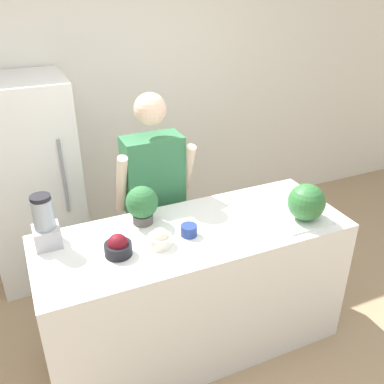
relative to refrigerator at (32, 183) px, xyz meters
The scene contains 12 objects.
ground_plane 2.05m from the refrigerator, 63.27° to the right, with size 14.00×14.00×0.00m, color tan.
wall_back 1.04m from the refrigerator, 24.61° to the left, with size 8.00×0.06×2.60m.
counter_island 1.60m from the refrigerator, 57.24° to the right, with size 1.95×0.73×0.94m.
refrigerator is the anchor object (origin of this frame).
person 1.07m from the refrigerator, 43.35° to the right, with size 0.55×0.27×1.66m.
cutting_board 2.12m from the refrigerator, 44.45° to the right, with size 0.33×0.25×0.01m.
watermelon 2.14m from the refrigerator, 44.07° to the right, with size 0.24×0.24×0.24m.
bowl_cherries 1.41m from the refrigerator, 75.57° to the right, with size 0.16×0.16×0.13m.
bowl_cream 1.50m from the refrigerator, 66.58° to the right, with size 0.14×0.14×0.11m.
bowl_small_blue 1.56m from the refrigerator, 59.47° to the right, with size 0.10×0.10×0.07m.
blender 1.13m from the refrigerator, 89.91° to the right, with size 0.15×0.15×0.32m.
potted_plant 1.26m from the refrigerator, 61.92° to the right, with size 0.20×0.20×0.25m.
Camera 1 is at (-0.91, -1.65, 2.37)m, focal length 40.00 mm.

